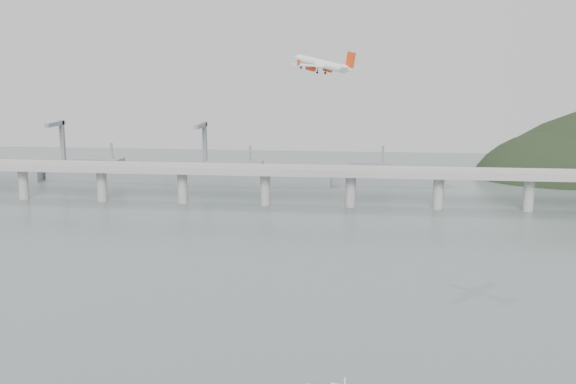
# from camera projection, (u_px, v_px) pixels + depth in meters

# --- Properties ---
(ground) EXTENTS (900.00, 900.00, 0.00)m
(ground) POSITION_uv_depth(u_px,v_px,m) (267.00, 346.00, 198.93)
(ground) COLOR slate
(ground) RESTS_ON ground
(bridge) EXTENTS (800.00, 22.00, 23.90)m
(bridge) POSITION_uv_depth(u_px,v_px,m) (314.00, 176.00, 390.86)
(bridge) COLOR #9A9A97
(bridge) RESTS_ON ground
(distant_fleet) EXTENTS (453.00, 60.90, 40.00)m
(distant_fleet) POSITION_uv_depth(u_px,v_px,m) (103.00, 173.00, 473.71)
(distant_fleet) COLOR slate
(distant_fleet) RESTS_ON ground
(airliner) EXTENTS (28.97, 27.07, 9.05)m
(airliner) POSITION_uv_depth(u_px,v_px,m) (323.00, 64.00, 269.57)
(airliner) COLOR white
(airliner) RESTS_ON ground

